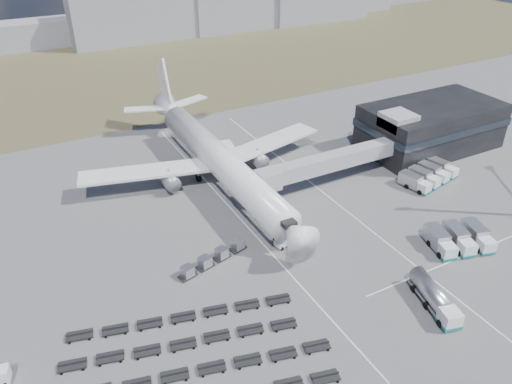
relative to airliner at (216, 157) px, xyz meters
name	(u,v)px	position (x,y,z in m)	size (l,w,h in m)	color
ground	(306,275)	(0.00, -32.38, -5.29)	(420.00, 420.00, 0.00)	#565659
grass_strip	(116,73)	(0.00, 77.62, -5.29)	(420.00, 90.00, 0.01)	#47422A
lane_markings	(346,245)	(9.77, -29.38, -5.29)	(47.12, 110.00, 0.01)	silver
terminal	(430,126)	(47.77, -8.41, -0.04)	(30.40, 16.40, 11.00)	black
jet_bridge	(319,165)	(15.90, -11.95, -0.24)	(30.30, 3.80, 7.05)	#939399
airliner	(216,157)	(0.00, 0.00, 0.00)	(51.59, 64.53, 17.62)	white
skyline	(140,15)	(20.22, 114.45, 4.02)	(301.77, 23.47, 25.65)	gray
fuel_tanker	(435,298)	(11.80, -46.24, -3.68)	(4.90, 10.31, 3.23)	white
pushback_tug	(283,242)	(0.72, -24.57, -4.62)	(2.89, 1.63, 1.34)	white
catering_truck	(228,152)	(6.26, 7.79, -3.88)	(3.36, 6.30, 2.75)	white
service_trucks_near	(459,239)	(25.46, -37.98, -3.78)	(10.66, 9.10, 2.78)	white
service_trucks_far	(429,175)	(36.79, -19.93, -3.90)	(12.58, 8.59, 2.56)	white
uld_row	(213,258)	(-11.04, -23.32, -4.26)	(12.50, 4.76, 1.73)	black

